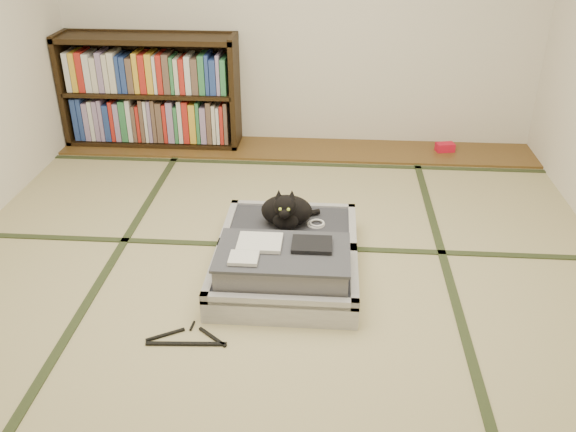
{
  "coord_description": "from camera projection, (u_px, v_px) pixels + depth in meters",
  "views": [
    {
      "loc": [
        0.29,
        -2.86,
        1.99
      ],
      "look_at": [
        0.05,
        0.35,
        0.25
      ],
      "focal_mm": 38.0,
      "sensor_mm": 36.0,
      "label": 1
    }
  ],
  "objects": [
    {
      "name": "room_shell",
      "position": [
        271.0,
        19.0,
        2.78
      ],
      "size": [
        4.5,
        4.5,
        4.5
      ],
      "color": "white",
      "rests_on": "ground"
    },
    {
      "name": "red_item",
      "position": [
        445.0,
        147.0,
        5.15
      ],
      "size": [
        0.16,
        0.12,
        0.07
      ],
      "primitive_type": "cube",
      "rotation": [
        0.0,
        0.0,
        0.2
      ],
      "color": "red",
      "rests_on": "wood_strip"
    },
    {
      "name": "wood_strip",
      "position": [
        296.0,
        149.0,
        5.23
      ],
      "size": [
        4.0,
        0.5,
        0.02
      ],
      "primitive_type": "cube",
      "color": "brown",
      "rests_on": "ground"
    },
    {
      "name": "bookcase",
      "position": [
        151.0,
        94.0,
        5.16
      ],
      "size": [
        1.48,
        0.34,
        0.95
      ],
      "color": "black",
      "rests_on": "wood_strip"
    },
    {
      "name": "tatami_borders",
      "position": [
        282.0,
        239.0,
        3.91
      ],
      "size": [
        4.0,
        4.5,
        0.01
      ],
      "color": "#2D381E",
      "rests_on": "ground"
    },
    {
      "name": "floor",
      "position": [
        275.0,
        283.0,
        3.48
      ],
      "size": [
        4.5,
        4.5,
        0.0
      ],
      "primitive_type": "plane",
      "color": "tan",
      "rests_on": "ground"
    },
    {
      "name": "cat",
      "position": [
        287.0,
        211.0,
        3.69
      ],
      "size": [
        0.36,
        0.36,
        0.29
      ],
      "color": "black",
      "rests_on": "suitcase"
    },
    {
      "name": "cable_coil",
      "position": [
        316.0,
        224.0,
        3.75
      ],
      "size": [
        0.11,
        0.11,
        0.03
      ],
      "color": "white",
      "rests_on": "suitcase"
    },
    {
      "name": "hanger",
      "position": [
        188.0,
        339.0,
        3.03
      ],
      "size": [
        0.41,
        0.2,
        0.01
      ],
      "color": "black",
      "rests_on": "floor"
    },
    {
      "name": "suitcase",
      "position": [
        286.0,
        258.0,
        3.51
      ],
      "size": [
        0.81,
        1.08,
        0.32
      ],
      "color": "silver",
      "rests_on": "floor"
    }
  ]
}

